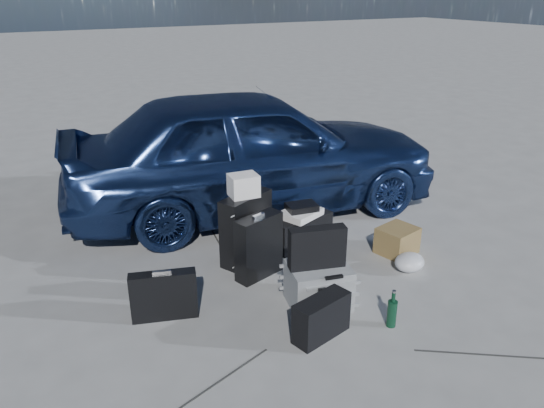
# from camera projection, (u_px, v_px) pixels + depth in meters

# --- Properties ---
(ground) EXTENTS (60.00, 60.00, 0.00)m
(ground) POSITION_uv_depth(u_px,v_px,m) (326.00, 308.00, 4.21)
(ground) COLOR #A6A5A1
(ground) RESTS_ON ground
(car) EXTENTS (4.29, 2.29, 1.39)m
(car) POSITION_uv_depth(u_px,v_px,m) (252.00, 150.00, 5.83)
(car) COLOR navy
(car) RESTS_ON ground
(pelican_case) EXTENTS (0.55, 0.49, 0.34)m
(pelican_case) POSITION_uv_depth(u_px,v_px,m) (318.00, 285.00, 4.21)
(pelican_case) COLOR #979A9C
(pelican_case) RESTS_ON ground
(laptop_bag) EXTENTS (0.46, 0.23, 0.33)m
(laptop_bag) POSITION_uv_depth(u_px,v_px,m) (317.00, 247.00, 4.07)
(laptop_bag) COLOR black
(laptop_bag) RESTS_ON pelican_case
(briefcase) EXTENTS (0.51, 0.26, 0.39)m
(briefcase) POSITION_uv_depth(u_px,v_px,m) (164.00, 296.00, 4.02)
(briefcase) COLOR black
(briefcase) RESTS_ON ground
(suitcase_left) EXTENTS (0.46, 0.27, 0.57)m
(suitcase_left) POSITION_uv_depth(u_px,v_px,m) (259.00, 247.00, 4.58)
(suitcase_left) COLOR black
(suitcase_left) RESTS_ON ground
(suitcase_right) EXTENTS (0.57, 0.40, 0.64)m
(suitcase_right) POSITION_uv_depth(u_px,v_px,m) (246.00, 228.00, 4.83)
(suitcase_right) COLOR black
(suitcase_right) RESTS_ON ground
(white_carton) EXTENTS (0.27, 0.22, 0.20)m
(white_carton) POSITION_uv_depth(u_px,v_px,m) (244.00, 185.00, 4.66)
(white_carton) COLOR white
(white_carton) RESTS_ON suitcase_right
(duffel_bag) EXTENTS (0.65, 0.36, 0.31)m
(duffel_bag) POSITION_uv_depth(u_px,v_px,m) (300.00, 230.00, 5.18)
(duffel_bag) COLOR black
(duffel_bag) RESTS_ON ground
(flat_box_white) EXTENTS (0.45, 0.40, 0.07)m
(flat_box_white) POSITION_uv_depth(u_px,v_px,m) (301.00, 213.00, 5.10)
(flat_box_white) COLOR white
(flat_box_white) RESTS_ON duffel_bag
(flat_box_black) EXTENTS (0.31, 0.25, 0.06)m
(flat_box_black) POSITION_uv_depth(u_px,v_px,m) (302.00, 207.00, 5.08)
(flat_box_black) COLOR black
(flat_box_black) RESTS_ON flat_box_white
(cardboard_box) EXTENTS (0.40, 0.36, 0.26)m
(cardboard_box) POSITION_uv_depth(u_px,v_px,m) (397.00, 240.00, 5.04)
(cardboard_box) COLOR olive
(cardboard_box) RESTS_ON ground
(plastic_bag) EXTENTS (0.33, 0.29, 0.16)m
(plastic_bag) POSITION_uv_depth(u_px,v_px,m) (409.00, 262.00, 4.74)
(plastic_bag) COLOR silver
(plastic_bag) RESTS_ON ground
(messenger_bag) EXTENTS (0.48, 0.27, 0.31)m
(messenger_bag) POSITION_uv_depth(u_px,v_px,m) (321.00, 318.00, 3.82)
(messenger_bag) COLOR black
(messenger_bag) RESTS_ON ground
(green_bottle) EXTENTS (0.09, 0.09, 0.29)m
(green_bottle) POSITION_uv_depth(u_px,v_px,m) (392.00, 309.00, 3.94)
(green_bottle) COLOR #0D331E
(green_bottle) RESTS_ON ground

